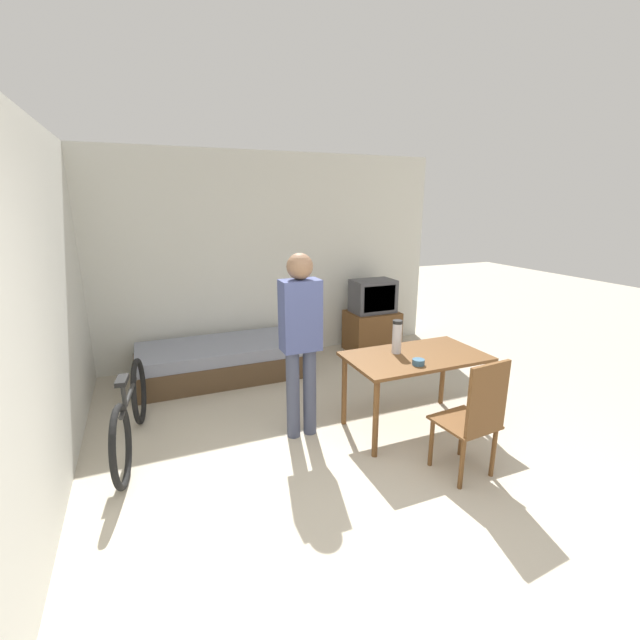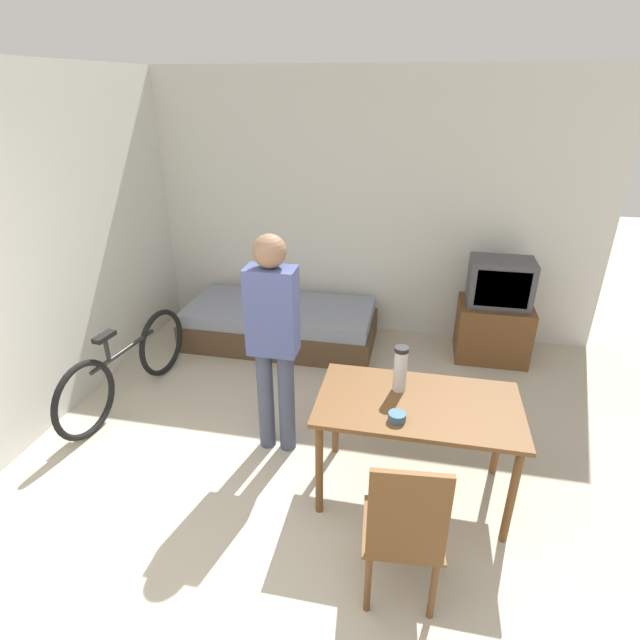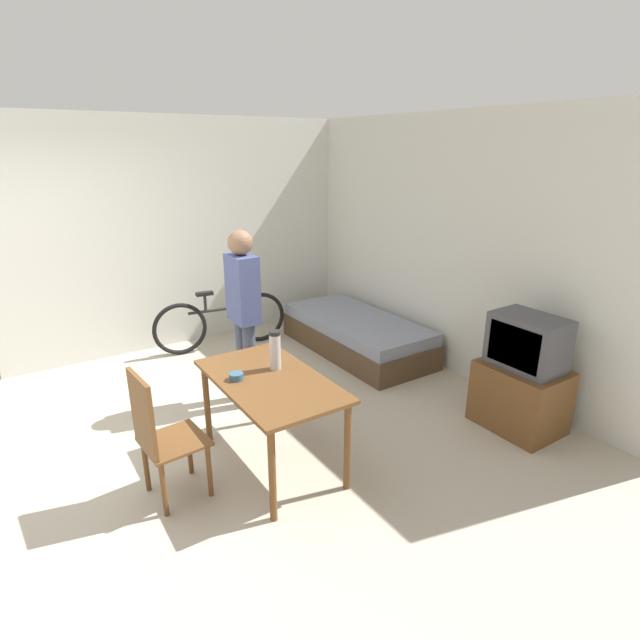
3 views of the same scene
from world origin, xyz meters
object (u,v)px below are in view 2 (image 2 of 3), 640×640
object	(u,v)px
daybed	(280,324)
thermos_flask	(400,367)
mate_bowl	(397,417)
dining_table	(418,414)
wooden_chair	(404,529)
bicycle	(127,367)
tv	(495,315)
person_standing	(273,333)

from	to	relation	value
daybed	thermos_flask	xyz separation A→B (m)	(1.33, -1.81, 0.69)
thermos_flask	mate_bowl	bearing A→B (deg)	-88.30
dining_table	thermos_flask	size ratio (longest dim) A/B	4.06
thermos_flask	mate_bowl	xyz separation A→B (m)	(0.01, -0.33, -0.14)
wooden_chair	mate_bowl	bearing A→B (deg)	98.34
dining_table	bicycle	xyz separation A→B (m)	(-2.44, 0.60, -0.31)
dining_table	tv	bearing A→B (deg)	71.00
person_standing	mate_bowl	world-z (taller)	person_standing
bicycle	tv	bearing A→B (deg)	24.84
tv	thermos_flask	size ratio (longest dim) A/B	3.30
dining_table	thermos_flask	distance (m)	0.31
tv	bicycle	xyz separation A→B (m)	(-3.16, -1.46, -0.13)
tv	dining_table	xyz separation A→B (m)	(-0.71, -2.06, 0.18)
daybed	tv	world-z (taller)	tv
tv	mate_bowl	xyz separation A→B (m)	(-0.83, -2.28, 0.29)
bicycle	person_standing	size ratio (longest dim) A/B	0.97
wooden_chair	mate_bowl	world-z (taller)	wooden_chair
dining_table	wooden_chair	xyz separation A→B (m)	(-0.03, -0.84, -0.10)
daybed	bicycle	bearing A→B (deg)	-126.67
person_standing	dining_table	bearing A→B (deg)	-14.98
bicycle	mate_bowl	distance (m)	2.50
person_standing	mate_bowl	distance (m)	1.04
wooden_chair	thermos_flask	bearing A→B (deg)	96.03
tv	person_standing	world-z (taller)	person_standing
wooden_chair	bicycle	bearing A→B (deg)	149.19
daybed	tv	size ratio (longest dim) A/B	1.92
daybed	wooden_chair	world-z (taller)	wooden_chair
daybed	person_standing	xyz separation A→B (m)	(0.44, -1.66, 0.77)
tv	wooden_chair	xyz separation A→B (m)	(-0.74, -2.90, 0.07)
mate_bowl	tv	bearing A→B (deg)	69.91
tv	dining_table	distance (m)	2.19
daybed	person_standing	bearing A→B (deg)	-75.06
tv	dining_table	size ratio (longest dim) A/B	0.81
dining_table	bicycle	world-z (taller)	bicycle
tv	person_standing	distance (m)	2.54
daybed	dining_table	world-z (taller)	dining_table
dining_table	person_standing	distance (m)	1.11
daybed	bicycle	world-z (taller)	bicycle
tv	person_standing	bearing A→B (deg)	-133.94
tv	wooden_chair	world-z (taller)	tv
mate_bowl	wooden_chair	bearing A→B (deg)	-81.66
daybed	tv	distance (m)	2.19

